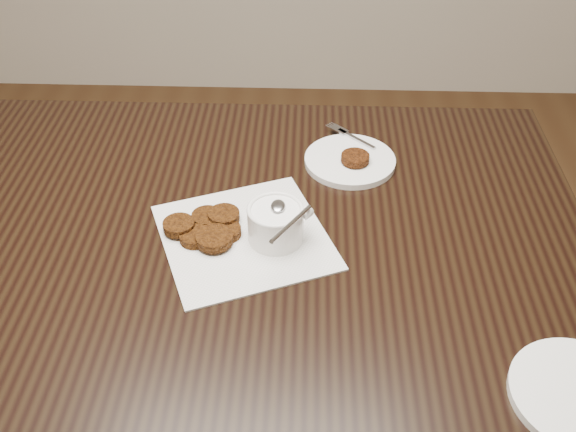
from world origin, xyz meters
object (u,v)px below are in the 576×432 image
object	(u,v)px
napkin	(244,237)
plate_with_patty	(350,158)
table	(226,361)
sauce_ramekin	(275,208)

from	to	relation	value
napkin	plate_with_patty	world-z (taller)	plate_with_patty
table	napkin	xyz separation A→B (m)	(0.06, -0.03, 0.38)
table	plate_with_patty	size ratio (longest dim) A/B	7.37
table	napkin	world-z (taller)	napkin
napkin	sauce_ramekin	size ratio (longest dim) A/B	2.07
napkin	plate_with_patty	size ratio (longest dim) A/B	1.51
sauce_ramekin	plate_with_patty	xyz separation A→B (m)	(0.13, 0.23, -0.06)
table	plate_with_patty	xyz separation A→B (m)	(0.24, 0.19, 0.39)
table	napkin	distance (m)	0.38
table	plate_with_patty	distance (m)	0.50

